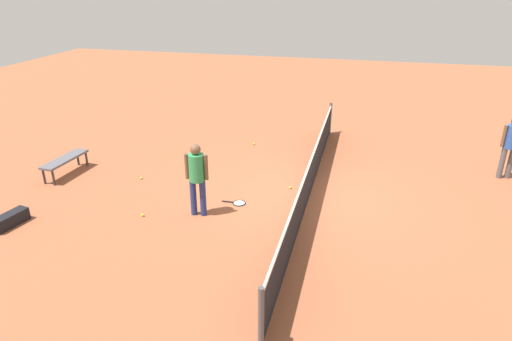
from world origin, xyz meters
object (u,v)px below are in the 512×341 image
object	(u,v)px
player_near_side	(197,174)
tennis_racket_near_player	(238,203)
tennis_ball_near_player	(191,184)
tennis_ball_stray_right	(141,178)
tennis_ball_midcourt	(143,215)
tennis_ball_stray_left	(290,187)
player_far_side	(511,142)
equipment_bag	(11,219)
tennis_ball_by_net	(254,144)
tennis_ball_baseline	(206,167)
courtside_bench	(65,160)

from	to	relation	value
player_near_side	tennis_racket_near_player	world-z (taller)	player_near_side
tennis_ball_near_player	tennis_ball_stray_right	xyz separation A→B (m)	(-0.04, -1.44, 0.00)
tennis_ball_midcourt	tennis_ball_stray_left	xyz separation A→B (m)	(-2.24, 2.98, 0.00)
tennis_ball_near_player	tennis_ball_stray_left	distance (m)	2.57
player_near_side	player_far_side	size ratio (longest dim) A/B	1.00
tennis_ball_stray_left	tennis_racket_near_player	bearing A→B (deg)	-44.08
tennis_ball_near_player	equipment_bag	world-z (taller)	equipment_bag
player_near_side	tennis_ball_stray_right	distance (m)	2.79
tennis_ball_near_player	tennis_ball_by_net	xyz separation A→B (m)	(-3.33, 0.82, 0.00)
tennis_ball_by_net	tennis_racket_near_player	bearing A→B (deg)	9.09
player_near_side	tennis_ball_stray_left	xyz separation A→B (m)	(-1.84, 1.78, -0.98)
tennis_ball_near_player	tennis_ball_stray_left	xyz separation A→B (m)	(-0.44, 2.53, 0.00)
player_near_side	equipment_bag	bearing A→B (deg)	-69.34
tennis_ball_baseline	tennis_ball_stray_left	distance (m)	2.63
tennis_ball_midcourt	tennis_ball_baseline	world-z (taller)	same
tennis_ball_baseline	player_near_side	bearing A→B (deg)	16.43
equipment_bag	player_near_side	bearing A→B (deg)	110.66
tennis_ball_stray_left	equipment_bag	xyz separation A→B (m)	(3.27, -5.57, 0.11)
tennis_ball_midcourt	courtside_bench	size ratio (longest dim) A/B	0.04
tennis_ball_baseline	courtside_bench	distance (m)	3.80
player_far_side	tennis_ball_midcourt	size ratio (longest dim) A/B	25.76
tennis_racket_near_player	tennis_ball_stray_left	size ratio (longest dim) A/B	8.87
tennis_racket_near_player	tennis_ball_stray_right	world-z (taller)	tennis_ball_stray_right
tennis_ball_baseline	tennis_ball_near_player	bearing A→B (deg)	0.33
courtside_bench	tennis_ball_baseline	bearing A→B (deg)	110.72
player_far_side	equipment_bag	distance (m)	12.25
tennis_ball_baseline	courtside_bench	bearing A→B (deg)	-69.28
player_far_side	tennis_ball_by_net	world-z (taller)	player_far_side
tennis_ball_baseline	tennis_ball_stray_left	xyz separation A→B (m)	(0.71, 2.53, 0.00)
tennis_racket_near_player	tennis_ball_midcourt	bearing A→B (deg)	-59.37
tennis_ball_midcourt	tennis_ball_stray_right	distance (m)	2.08
tennis_ball_stray_right	courtside_bench	bearing A→B (deg)	-84.05
tennis_ball_stray_right	player_far_side	bearing A→B (deg)	104.78
tennis_ball_near_player	courtside_bench	xyz separation A→B (m)	(0.18, -3.54, 0.38)
courtside_bench	tennis_racket_near_player	bearing A→B (deg)	84.50
tennis_ball_midcourt	tennis_ball_stray_right	size ratio (longest dim) A/B	1.00
player_far_side	tennis_ball_near_player	world-z (taller)	player_far_side
tennis_ball_stray_left	equipment_bag	size ratio (longest dim) A/B	0.08
player_far_side	tennis_ball_stray_left	size ratio (longest dim) A/B	25.76
tennis_ball_near_player	courtside_bench	distance (m)	3.57
player_far_side	tennis_ball_by_net	size ratio (longest dim) A/B	25.76
tennis_racket_near_player	tennis_ball_stray_left	xyz separation A→B (m)	(-1.11, 1.07, 0.02)
tennis_ball_midcourt	courtside_bench	bearing A→B (deg)	-117.58
player_far_side	tennis_ball_midcourt	world-z (taller)	player_far_side
tennis_racket_near_player	equipment_bag	size ratio (longest dim) A/B	0.70
player_far_side	tennis_ball_stray_left	distance (m)	5.89
tennis_ball_by_net	tennis_ball_near_player	bearing A→B (deg)	-13.81
tennis_ball_midcourt	tennis_ball_by_net	bearing A→B (deg)	166.05
tennis_ball_by_net	tennis_ball_stray_right	bearing A→B (deg)	-34.50
tennis_ball_near_player	tennis_ball_by_net	world-z (taller)	same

